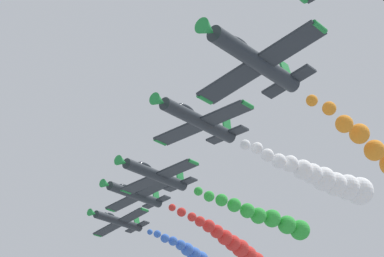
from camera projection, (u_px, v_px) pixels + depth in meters
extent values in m
cylinder|color=#23282D|center=(256.00, 61.00, 50.13)|extent=(1.34, 9.00, 1.34)
cone|color=#1E8438|center=(208.00, 29.00, 46.43)|extent=(1.28, 1.20, 1.28)
cube|color=#23282D|center=(260.00, 64.00, 50.37)|extent=(8.94, 1.90, 2.52)
cylinder|color=#1E8438|center=(319.00, 27.00, 48.28)|extent=(0.44, 1.40, 0.44)
cylinder|color=#1E8438|center=(205.00, 99.00, 52.46)|extent=(0.44, 1.40, 0.44)
cube|color=#23282D|center=(289.00, 82.00, 53.06)|extent=(3.72, 1.20, 1.14)
cube|color=#1E8438|center=(286.00, 71.00, 53.61)|extent=(0.54, 1.10, 1.58)
ellipsoid|color=black|center=(238.00, 44.00, 49.08)|extent=(0.95, 2.20, 0.88)
sphere|color=orange|center=(312.00, 101.00, 55.25)|extent=(0.84, 0.84, 0.84)
sphere|color=orange|center=(329.00, 108.00, 56.71)|extent=(1.04, 1.04, 1.04)
sphere|color=orange|center=(344.00, 124.00, 58.02)|extent=(1.35, 1.35, 1.35)
sphere|color=orange|center=(359.00, 134.00, 59.43)|extent=(1.57, 1.57, 1.57)
sphere|color=orange|center=(374.00, 150.00, 60.61)|extent=(1.66, 1.66, 1.66)
cylinder|color=#23282D|center=(199.00, 121.00, 65.19)|extent=(1.21, 9.00, 1.21)
cone|color=#1E8438|center=(159.00, 101.00, 61.48)|extent=(1.15, 1.20, 1.15)
cube|color=#23282D|center=(202.00, 124.00, 65.43)|extent=(9.17, 1.90, 1.15)
cylinder|color=#1E8438|center=(247.00, 104.00, 63.01)|extent=(0.40, 1.40, 0.40)
cylinder|color=#1E8438|center=(160.00, 142.00, 67.86)|extent=(0.40, 1.40, 0.40)
cube|color=#23282D|center=(227.00, 135.00, 68.11)|extent=(3.80, 1.20, 0.58)
cube|color=#1E8438|center=(227.00, 126.00, 68.59)|extent=(0.31, 1.10, 1.61)
ellipsoid|color=black|center=(185.00, 109.00, 64.10)|extent=(0.87, 2.20, 0.78)
sphere|color=white|center=(245.00, 145.00, 70.00)|extent=(0.94, 0.94, 0.94)
sphere|color=white|center=(257.00, 148.00, 71.20)|extent=(1.09, 1.09, 1.09)
sphere|color=white|center=(267.00, 155.00, 72.35)|extent=(1.22, 1.22, 1.22)
sphere|color=white|center=(279.00, 161.00, 73.44)|extent=(1.42, 1.42, 1.42)
sphere|color=white|center=(290.00, 164.00, 74.60)|extent=(1.62, 1.62, 1.62)
sphere|color=white|center=(303.00, 170.00, 75.54)|extent=(1.96, 1.96, 1.96)
sphere|color=white|center=(312.00, 174.00, 76.74)|extent=(2.04, 2.04, 2.04)
sphere|color=white|center=(324.00, 179.00, 77.72)|extent=(2.41, 2.41, 2.41)
sphere|color=white|center=(335.00, 184.00, 78.68)|extent=(2.43, 2.43, 2.43)
sphere|color=white|center=(347.00, 187.00, 79.65)|extent=(2.62, 2.62, 2.62)
sphere|color=white|center=(360.00, 191.00, 80.53)|extent=(2.88, 2.88, 2.88)
cylinder|color=#23282D|center=(156.00, 175.00, 80.91)|extent=(1.24, 9.00, 1.24)
cone|color=#1E8438|center=(122.00, 162.00, 77.21)|extent=(1.18, 1.20, 1.18)
cube|color=#23282D|center=(159.00, 177.00, 81.15)|extent=(9.14, 1.90, 1.42)
cylinder|color=#1E8438|center=(193.00, 162.00, 78.79)|extent=(0.41, 1.40, 0.41)
cylinder|color=#1E8438|center=(126.00, 191.00, 83.52)|extent=(0.41, 1.40, 0.41)
cube|color=#23282D|center=(180.00, 184.00, 83.83)|extent=(3.79, 1.20, 0.69)
cube|color=#1E8438|center=(180.00, 177.00, 84.32)|extent=(0.35, 1.10, 1.60)
ellipsoid|color=black|center=(144.00, 166.00, 79.83)|extent=(0.89, 2.20, 0.80)
sphere|color=green|center=(198.00, 191.00, 85.91)|extent=(0.97, 0.97, 0.97)
sphere|color=green|center=(209.00, 196.00, 87.31)|extent=(1.21, 1.21, 1.21)
sphere|color=green|center=(222.00, 200.00, 88.59)|extent=(1.42, 1.42, 1.42)
sphere|color=green|center=(234.00, 205.00, 89.76)|extent=(1.62, 1.62, 1.62)
sphere|color=green|center=(247.00, 211.00, 90.82)|extent=(1.74, 1.74, 1.74)
sphere|color=green|center=(258.00, 216.00, 92.06)|extent=(1.93, 1.93, 1.93)
sphere|color=green|center=(272.00, 218.00, 93.14)|extent=(2.14, 2.14, 2.14)
sphere|color=green|center=(287.00, 225.00, 93.91)|extent=(2.23, 2.23, 2.23)
sphere|color=green|center=(300.00, 230.00, 94.89)|extent=(2.47, 2.47, 2.47)
cylinder|color=#23282D|center=(135.00, 195.00, 95.96)|extent=(1.28, 9.00, 1.28)
cone|color=#1E8438|center=(106.00, 184.00, 92.26)|extent=(1.22, 1.20, 1.22)
cube|color=#23282D|center=(137.00, 196.00, 96.20)|extent=(9.07, 1.90, 1.88)
cylinder|color=#1E8438|center=(166.00, 182.00, 93.94)|extent=(0.42, 1.40, 0.42)
cylinder|color=#1E8438|center=(110.00, 210.00, 98.45)|extent=(0.42, 1.40, 0.42)
cube|color=#23282D|center=(156.00, 202.00, 98.88)|extent=(3.77, 1.20, 0.88)
cube|color=#1E8438|center=(156.00, 196.00, 99.40)|extent=(0.43, 1.10, 1.60)
ellipsoid|color=black|center=(125.00, 188.00, 94.89)|extent=(0.92, 2.20, 0.84)
sphere|color=red|center=(172.00, 207.00, 101.09)|extent=(0.95, 0.95, 0.95)
sphere|color=red|center=(181.00, 212.00, 102.62)|extent=(1.21, 1.21, 1.21)
sphere|color=red|center=(192.00, 217.00, 103.98)|extent=(1.22, 1.22, 1.22)
sphere|color=red|center=(200.00, 221.00, 105.60)|extent=(1.42, 1.42, 1.42)
sphere|color=red|center=(209.00, 226.00, 107.09)|extent=(1.76, 1.76, 1.76)
sphere|color=red|center=(217.00, 232.00, 108.56)|extent=(1.89, 1.89, 1.89)
sphere|color=red|center=(225.00, 237.00, 109.98)|extent=(2.15, 2.15, 2.15)
sphere|color=red|center=(233.00, 243.00, 111.44)|extent=(2.27, 2.27, 2.27)
sphere|color=red|center=(240.00, 248.00, 112.88)|extent=(2.54, 2.54, 2.54)
sphere|color=red|center=(247.00, 255.00, 114.30)|extent=(2.82, 2.82, 2.82)
cylinder|color=#23282D|center=(118.00, 221.00, 110.89)|extent=(1.33, 9.00, 1.33)
cone|color=#1E8438|center=(93.00, 213.00, 107.19)|extent=(1.26, 1.20, 1.26)
cube|color=#23282D|center=(120.00, 223.00, 111.13)|extent=(8.99, 1.90, 2.33)
cylinder|color=#1E8438|center=(144.00, 210.00, 108.99)|extent=(0.43, 1.40, 0.43)
cylinder|color=#1E8438|center=(97.00, 235.00, 113.27)|extent=(0.43, 1.40, 0.43)
cube|color=#23282D|center=(137.00, 227.00, 113.82)|extent=(3.74, 1.20, 1.06)
cube|color=#1E8438|center=(137.00, 221.00, 114.36)|extent=(0.51, 1.10, 1.59)
ellipsoid|color=black|center=(109.00, 215.00, 109.84)|extent=(0.94, 2.20, 0.87)
sphere|color=blue|center=(150.00, 232.00, 115.78)|extent=(0.84, 0.84, 0.84)
sphere|color=blue|center=(157.00, 234.00, 117.16)|extent=(1.14, 1.14, 1.14)
sphere|color=blue|center=(165.00, 238.00, 118.34)|extent=(1.37, 1.37, 1.37)
sphere|color=blue|center=(173.00, 241.00, 119.56)|extent=(1.43, 1.43, 1.43)
sphere|color=blue|center=(181.00, 245.00, 120.72)|extent=(1.61, 1.61, 1.61)
sphere|color=blue|center=(187.00, 249.00, 121.98)|extent=(2.04, 2.04, 2.04)
sphere|color=blue|center=(194.00, 254.00, 123.15)|extent=(2.26, 2.26, 2.26)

